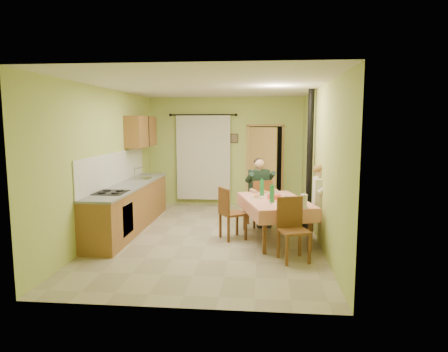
# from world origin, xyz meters

# --- Properties ---
(floor) EXTENTS (4.00, 6.00, 0.01)m
(floor) POSITION_xyz_m (0.00, 0.00, 0.00)
(floor) COLOR tan
(floor) RESTS_ON ground
(room_shell) EXTENTS (4.04, 6.04, 2.82)m
(room_shell) POSITION_xyz_m (0.00, 0.00, 1.82)
(room_shell) COLOR #BACB68
(room_shell) RESTS_ON ground
(kitchen_run) EXTENTS (0.64, 3.64, 1.56)m
(kitchen_run) POSITION_xyz_m (-1.71, 0.40, 0.48)
(kitchen_run) COLOR brown
(kitchen_run) RESTS_ON ground
(upper_cabinets) EXTENTS (0.35, 1.40, 0.70)m
(upper_cabinets) POSITION_xyz_m (-1.82, 1.70, 1.95)
(upper_cabinets) COLOR brown
(upper_cabinets) RESTS_ON room_shell
(curtain) EXTENTS (1.70, 0.07, 2.22)m
(curtain) POSITION_xyz_m (-0.55, 2.90, 1.26)
(curtain) COLOR black
(curtain) RESTS_ON ground
(doorway) EXTENTS (0.96, 0.50, 2.15)m
(doorway) POSITION_xyz_m (1.02, 2.87, 1.05)
(doorway) COLOR black
(doorway) RESTS_ON ground
(dining_table) EXTENTS (1.48, 1.98, 0.76)m
(dining_table) POSITION_xyz_m (1.21, -0.12, 0.38)
(dining_table) COLOR #EA917A
(dining_table) RESTS_ON ground
(tableware) EXTENTS (0.98, 1.50, 0.33)m
(tableware) POSITION_xyz_m (1.25, -0.24, 0.83)
(tableware) COLOR white
(tableware) RESTS_ON dining_table
(chair_far) EXTENTS (0.55, 0.55, 0.98)m
(chair_far) POSITION_xyz_m (0.93, 0.86, 0.29)
(chair_far) COLOR brown
(chair_far) RESTS_ON ground
(chair_near) EXTENTS (0.54, 0.54, 0.99)m
(chair_near) POSITION_xyz_m (1.46, -1.23, 0.29)
(chair_near) COLOR brown
(chair_near) RESTS_ON ground
(chair_right) EXTENTS (0.44, 0.44, 0.99)m
(chair_right) POSITION_xyz_m (2.04, -0.25, 0.29)
(chair_right) COLOR brown
(chair_right) RESTS_ON ground
(chair_left) EXTENTS (0.57, 0.57, 0.97)m
(chair_left) POSITION_xyz_m (0.42, -0.14, 0.29)
(chair_left) COLOR brown
(chair_left) RESTS_ON ground
(man_far) EXTENTS (0.65, 0.59, 1.39)m
(man_far) POSITION_xyz_m (0.92, 0.88, 0.88)
(man_far) COLOR #192D23
(man_far) RESTS_ON chair_far
(man_right) EXTENTS (0.47, 0.58, 1.39)m
(man_right) POSITION_xyz_m (2.03, -0.25, 0.88)
(man_right) COLOR silver
(man_right) RESTS_ON chair_right
(stove_flue) EXTENTS (0.24, 0.24, 2.80)m
(stove_flue) POSITION_xyz_m (1.90, 0.60, 1.02)
(stove_flue) COLOR black
(stove_flue) RESTS_ON ground
(picture_back) EXTENTS (0.19, 0.03, 0.23)m
(picture_back) POSITION_xyz_m (0.25, 2.97, 1.75)
(picture_back) COLOR black
(picture_back) RESTS_ON room_shell
(picture_right) EXTENTS (0.03, 0.31, 0.21)m
(picture_right) POSITION_xyz_m (1.97, 1.20, 1.85)
(picture_right) COLOR brown
(picture_right) RESTS_ON room_shell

